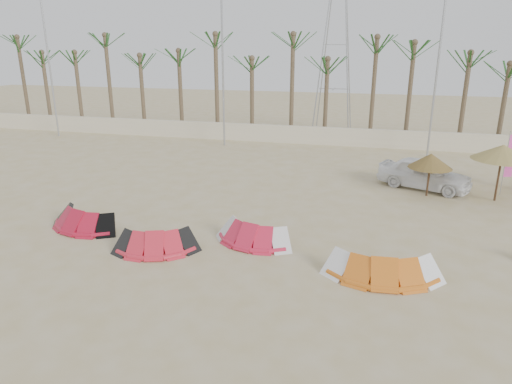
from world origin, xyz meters
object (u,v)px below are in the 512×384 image
(kite_red_mid, at_px, (160,238))
(kite_red_right, at_px, (254,231))
(car, at_px, (424,174))
(parasol_mid, at_px, (503,152))
(kite_red_left, at_px, (87,216))
(kite_orange, at_px, (383,262))
(parasol_left, at_px, (431,161))

(kite_red_mid, distance_m, kite_red_right, 3.47)
(kite_red_right, height_order, car, car)
(parasol_mid, bearing_deg, kite_red_mid, -145.63)
(kite_red_right, distance_m, parasol_mid, 12.40)
(kite_red_left, distance_m, kite_red_mid, 4.00)
(kite_orange, bearing_deg, car, 78.24)
(kite_orange, height_order, parasol_mid, parasol_mid)
(kite_red_right, relative_size, kite_orange, 0.90)
(kite_red_mid, height_order, kite_red_right, same)
(parasol_left, bearing_deg, kite_red_mid, -138.26)
(kite_orange, bearing_deg, kite_red_mid, -179.59)
(parasol_left, bearing_deg, kite_orange, -103.77)
(kite_red_mid, relative_size, kite_red_right, 1.01)
(parasol_left, xyz_separation_m, parasol_mid, (3.04, 0.02, 0.59))
(kite_red_right, bearing_deg, car, 51.82)
(kite_red_left, height_order, kite_orange, same)
(kite_red_right, relative_size, car, 0.72)
(kite_red_left, height_order, parasol_mid, parasol_mid)
(kite_red_right, relative_size, parasol_left, 1.55)
(kite_red_mid, relative_size, parasol_left, 1.56)
(parasol_left, height_order, car, parasol_left)
(kite_red_left, relative_size, kite_orange, 0.95)
(kite_red_right, bearing_deg, parasol_mid, 36.70)
(car, bearing_deg, kite_red_mid, 158.84)
(kite_red_right, bearing_deg, kite_red_left, -177.65)
(kite_red_left, bearing_deg, parasol_mid, 24.43)
(kite_red_right, xyz_separation_m, car, (6.71, 8.53, 0.36))
(kite_red_left, height_order, kite_red_right, same)
(kite_red_mid, bearing_deg, kite_red_left, 161.85)
(kite_red_mid, height_order, parasol_left, parasol_left)
(kite_red_right, bearing_deg, parasol_left, 47.12)
(kite_red_left, distance_m, parasol_mid, 18.48)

